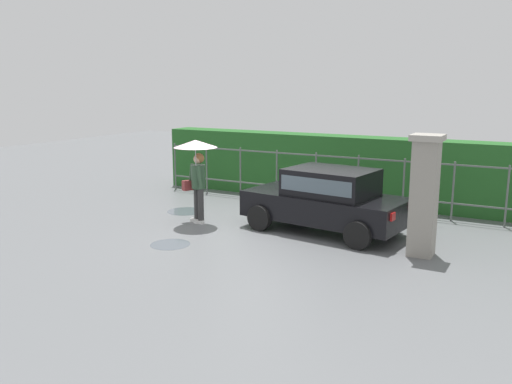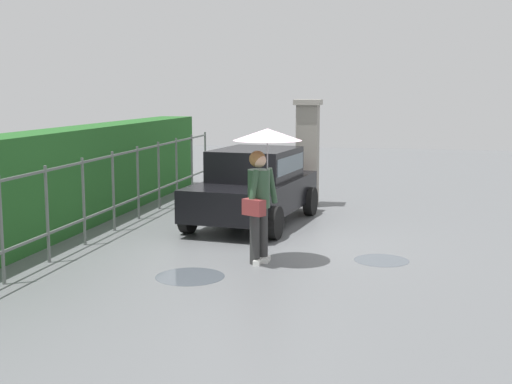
# 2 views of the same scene
# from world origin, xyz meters

# --- Properties ---
(ground_plane) EXTENTS (40.00, 40.00, 0.00)m
(ground_plane) POSITION_xyz_m (0.00, 0.00, 0.00)
(ground_plane) COLOR slate
(car) EXTENTS (3.89, 2.23, 1.48)m
(car) POSITION_xyz_m (1.60, 0.47, 0.80)
(car) COLOR black
(car) RESTS_ON ground
(pedestrian) EXTENTS (1.04, 1.04, 2.06)m
(pedestrian) POSITION_xyz_m (-1.47, -0.33, 1.54)
(pedestrian) COLOR #333333
(pedestrian) RESTS_ON ground
(gate_pillar) EXTENTS (0.60, 0.60, 2.42)m
(gate_pillar) POSITION_xyz_m (3.91, -0.27, 1.24)
(gate_pillar) COLOR gray
(gate_pillar) RESTS_ON ground
(fence_section) EXTENTS (11.06, 0.05, 1.50)m
(fence_section) POSITION_xyz_m (0.92, 2.90, 0.83)
(fence_section) COLOR #59605B
(fence_section) RESTS_ON ground
(hedge_row) EXTENTS (12.01, 0.90, 1.90)m
(hedge_row) POSITION_xyz_m (0.92, 3.87, 0.95)
(hedge_row) COLOR #235B23
(hedge_row) RESTS_ON ground
(puddle_near) EXTENTS (0.86, 0.86, 0.00)m
(puddle_near) POSITION_xyz_m (-0.94, -2.11, 0.00)
(puddle_near) COLOR #4C545B
(puddle_near) RESTS_ON ground
(puddle_far) EXTENTS (0.99, 0.99, 0.00)m
(puddle_far) POSITION_xyz_m (-2.46, 0.53, 0.00)
(puddle_far) COLOR #4C545B
(puddle_far) RESTS_ON ground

